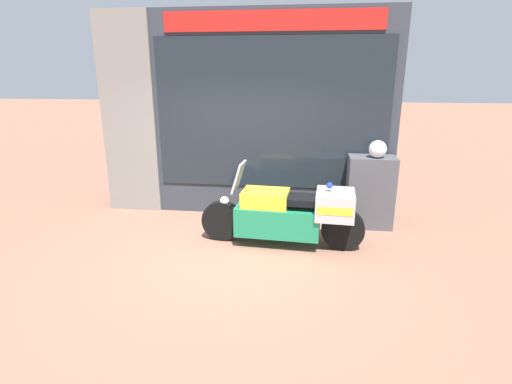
# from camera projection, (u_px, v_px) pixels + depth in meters

# --- Properties ---
(ground_plane) EXTENTS (60.00, 60.00, 0.00)m
(ground_plane) POSITION_uv_depth(u_px,v_px,m) (226.00, 256.00, 5.70)
(ground_plane) COLOR #8E604C
(shop_building) EXTENTS (5.20, 0.55, 3.54)m
(shop_building) POSITION_uv_depth(u_px,v_px,m) (223.00, 115.00, 7.13)
(shop_building) COLOR #333842
(shop_building) RESTS_ON ground
(window_display) EXTENTS (3.76, 0.30, 1.91)m
(window_display) POSITION_uv_depth(u_px,v_px,m) (269.00, 187.00, 7.44)
(window_display) COLOR slate
(window_display) RESTS_ON ground
(paramedic_motorcycle) EXTENTS (2.47, 0.70, 1.26)m
(paramedic_motorcycle) POSITION_uv_depth(u_px,v_px,m) (290.00, 213.00, 5.94)
(paramedic_motorcycle) COLOR black
(paramedic_motorcycle) RESTS_ON ground
(utility_cabinet) EXTENTS (0.76, 0.48, 1.20)m
(utility_cabinet) POSITION_uv_depth(u_px,v_px,m) (370.00, 192.00, 6.68)
(utility_cabinet) COLOR #4C4C51
(utility_cabinet) RESTS_ON ground
(white_helmet) EXTENTS (0.28, 0.28, 0.28)m
(white_helmet) POSITION_uv_depth(u_px,v_px,m) (378.00, 149.00, 6.38)
(white_helmet) COLOR white
(white_helmet) RESTS_ON utility_cabinet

